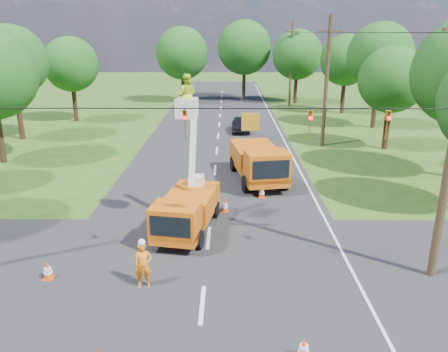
{
  "coord_description": "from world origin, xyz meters",
  "views": [
    {
      "loc": [
        0.84,
        -12.51,
        8.71
      ],
      "look_at": [
        0.68,
        6.02,
        2.6
      ],
      "focal_mm": 35.0,
      "sensor_mm": 36.0,
      "label": 1
    }
  ],
  "objects_px": {
    "tree_left_e": "(12,61)",
    "tree_far_c": "(297,55)",
    "traffic_cone_2": "(225,205)",
    "tree_right_e": "(346,60)",
    "pole_right_far": "(291,64)",
    "tree_right_d": "(380,56)",
    "tree_far_b": "(244,48)",
    "traffic_cone_3": "(262,192)",
    "bucket_truck": "(187,200)",
    "pole_right_mid": "(326,81)",
    "tree_right_c": "(392,80)",
    "distant_car": "(240,125)",
    "tree_left_f": "(71,64)",
    "ground_worker": "(143,265)",
    "traffic_cone_1": "(304,349)",
    "second_truck": "(258,162)",
    "traffic_cone_4": "(48,271)",
    "tree_far_a": "(182,53)",
    "traffic_cone_7": "(286,164)"
  },
  "relations": [
    {
      "from": "ground_worker",
      "to": "bucket_truck",
      "type": "bearing_deg",
      "value": 62.36
    },
    {
      "from": "tree_right_e",
      "to": "tree_far_a",
      "type": "xyz_separation_m",
      "value": [
        -18.8,
        8.0,
        0.38
      ]
    },
    {
      "from": "bucket_truck",
      "to": "second_truck",
      "type": "height_order",
      "value": "bucket_truck"
    },
    {
      "from": "tree_left_f",
      "to": "tree_far_a",
      "type": "distance_m",
      "value": 16.29
    },
    {
      "from": "ground_worker",
      "to": "second_truck",
      "type": "bearing_deg",
      "value": 53.77
    },
    {
      "from": "distant_car",
      "to": "tree_right_d",
      "type": "xyz_separation_m",
      "value": [
        12.8,
        2.06,
        6.0
      ]
    },
    {
      "from": "tree_right_c",
      "to": "pole_right_far",
      "type": "bearing_deg",
      "value": 102.62
    },
    {
      "from": "tree_left_f",
      "to": "tree_far_c",
      "type": "height_order",
      "value": "tree_far_c"
    },
    {
      "from": "tree_left_e",
      "to": "tree_far_c",
      "type": "distance_m",
      "value": 33.04
    },
    {
      "from": "distant_car",
      "to": "tree_left_e",
      "type": "height_order",
      "value": "tree_left_e"
    },
    {
      "from": "second_truck",
      "to": "tree_right_d",
      "type": "xyz_separation_m",
      "value": [
        12.09,
        16.1,
        5.42
      ]
    },
    {
      "from": "bucket_truck",
      "to": "traffic_cone_2",
      "type": "bearing_deg",
      "value": 63.2
    },
    {
      "from": "distant_car",
      "to": "tree_left_f",
      "type": "xyz_separation_m",
      "value": [
        -16.8,
        5.06,
        5.01
      ]
    },
    {
      "from": "traffic_cone_3",
      "to": "tree_right_d",
      "type": "height_order",
      "value": "tree_right_d"
    },
    {
      "from": "ground_worker",
      "to": "tree_far_a",
      "type": "relative_size",
      "value": 0.18
    },
    {
      "from": "distant_car",
      "to": "traffic_cone_7",
      "type": "bearing_deg",
      "value": -76.51
    },
    {
      "from": "distant_car",
      "to": "pole_right_far",
      "type": "xyz_separation_m",
      "value": [
        6.5,
        15.06,
        4.43
      ]
    },
    {
      "from": "tree_left_e",
      "to": "tree_right_c",
      "type": "relative_size",
      "value": 1.2
    },
    {
      "from": "tree_right_c",
      "to": "traffic_cone_4",
      "type": "bearing_deg",
      "value": -134.38
    },
    {
      "from": "pole_right_mid",
      "to": "tree_right_c",
      "type": "height_order",
      "value": "pole_right_mid"
    },
    {
      "from": "pole_right_far",
      "to": "tree_far_b",
      "type": "xyz_separation_m",
      "value": [
        -5.5,
        5.0,
        1.7
      ]
    },
    {
      "from": "ground_worker",
      "to": "tree_far_c",
      "type": "relative_size",
      "value": 0.19
    },
    {
      "from": "ground_worker",
      "to": "distant_car",
      "type": "bearing_deg",
      "value": 67.06
    },
    {
      "from": "tree_right_d",
      "to": "tree_far_c",
      "type": "distance_m",
      "value": 15.92
    },
    {
      "from": "pole_right_far",
      "to": "tree_right_d",
      "type": "distance_m",
      "value": 14.53
    },
    {
      "from": "tree_right_d",
      "to": "tree_far_a",
      "type": "bearing_deg",
      "value": 141.06
    },
    {
      "from": "second_truck",
      "to": "traffic_cone_4",
      "type": "bearing_deg",
      "value": -136.18
    },
    {
      "from": "bucket_truck",
      "to": "tree_far_a",
      "type": "relative_size",
      "value": 0.74
    },
    {
      "from": "pole_right_mid",
      "to": "traffic_cone_3",
      "type": "bearing_deg",
      "value": -115.79
    },
    {
      "from": "ground_worker",
      "to": "traffic_cone_7",
      "type": "xyz_separation_m",
      "value": [
        6.87,
        14.3,
        -0.52
      ]
    },
    {
      "from": "traffic_cone_1",
      "to": "tree_left_f",
      "type": "relative_size",
      "value": 0.08
    },
    {
      "from": "tree_right_e",
      "to": "tree_right_c",
      "type": "bearing_deg",
      "value": -92.15
    },
    {
      "from": "tree_far_b",
      "to": "tree_far_c",
      "type": "bearing_deg",
      "value": -24.78
    },
    {
      "from": "tree_left_f",
      "to": "tree_right_e",
      "type": "height_order",
      "value": "tree_right_e"
    },
    {
      "from": "tree_far_b",
      "to": "ground_worker",
      "type": "bearing_deg",
      "value": -96.39
    },
    {
      "from": "pole_right_mid",
      "to": "tree_far_c",
      "type": "relative_size",
      "value": 1.09
    },
    {
      "from": "second_truck",
      "to": "traffic_cone_3",
      "type": "height_order",
      "value": "second_truck"
    },
    {
      "from": "pole_right_mid",
      "to": "tree_far_b",
      "type": "height_order",
      "value": "tree_far_b"
    },
    {
      "from": "ground_worker",
      "to": "pole_right_far",
      "type": "height_order",
      "value": "pole_right_far"
    },
    {
      "from": "traffic_cone_3",
      "to": "bucket_truck",
      "type": "bearing_deg",
      "value": -131.09
    },
    {
      "from": "tree_right_c",
      "to": "tree_far_c",
      "type": "distance_m",
      "value": 23.31
    },
    {
      "from": "traffic_cone_2",
      "to": "tree_right_e",
      "type": "height_order",
      "value": "tree_right_e"
    },
    {
      "from": "second_truck",
      "to": "traffic_cone_3",
      "type": "bearing_deg",
      "value": -99.02
    },
    {
      "from": "traffic_cone_2",
      "to": "tree_right_c",
      "type": "xyz_separation_m",
      "value": [
        12.51,
        12.97,
        4.95
      ]
    },
    {
      "from": "tree_right_d",
      "to": "tree_right_e",
      "type": "distance_m",
      "value": 8.11
    },
    {
      "from": "tree_left_e",
      "to": "tree_far_a",
      "type": "height_order",
      "value": "tree_far_a"
    },
    {
      "from": "traffic_cone_1",
      "to": "traffic_cone_4",
      "type": "height_order",
      "value": "same"
    },
    {
      "from": "distant_car",
      "to": "tree_far_a",
      "type": "xyz_separation_m",
      "value": [
        -7.0,
        18.06,
        5.51
      ]
    },
    {
      "from": "traffic_cone_7",
      "to": "pole_right_far",
      "type": "height_order",
      "value": "pole_right_far"
    },
    {
      "from": "distant_car",
      "to": "second_truck",
      "type": "bearing_deg",
      "value": -86.94
    }
  ]
}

